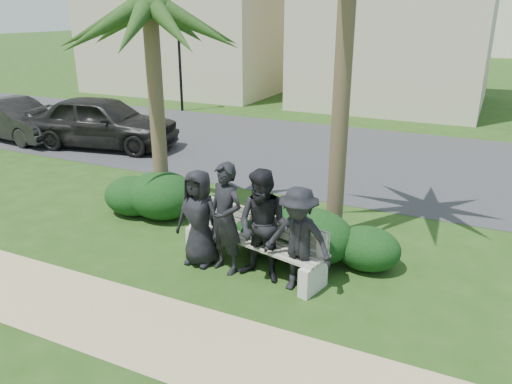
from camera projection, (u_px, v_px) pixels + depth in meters
ground at (237, 278)px, 8.39m from camera, size 160.00×160.00×0.00m
footpath at (176, 338)px, 6.86m from camera, size 30.00×1.60×0.01m
asphalt_street at (358, 158)px, 15.17m from camera, size 160.00×8.00×0.01m
stucco_bldg_left at (194, 21)px, 27.22m from camera, size 10.40×8.40×7.30m
stucco_bldg_right at (398, 23)px, 22.78m from camera, size 8.40×8.40×7.30m
street_lamp at (179, 42)px, 21.17m from camera, size 0.36×0.36×4.29m
park_bench at (253, 244)px, 8.63m from camera, size 2.81×1.21×0.94m
man_a at (199, 218)px, 8.61m from camera, size 0.86×0.57×1.73m
man_b at (226, 219)px, 8.32m from camera, size 0.80×0.64×1.93m
man_c at (263, 227)px, 8.04m from camera, size 0.98×0.79×1.91m
man_d at (298, 240)px, 7.77m from camera, size 1.15×0.69×1.74m
hedge_a at (133, 195)px, 10.92m from camera, size 1.32×1.09×0.86m
hedge_b at (162, 194)px, 10.72m from camera, size 1.58×1.30×1.03m
hedge_c at (272, 227)px, 9.16m from camera, size 1.48×1.22×0.96m
hedge_d at (312, 235)px, 8.84m from camera, size 1.51×1.24×0.98m
hedge_e at (367, 247)px, 8.63m from camera, size 1.16×0.96×0.76m
palm_left at (150, 9)px, 9.61m from camera, size 3.00×3.00×5.20m
car_a at (102, 122)px, 16.09m from camera, size 5.17×2.82×1.67m
car_b at (15, 119)px, 17.10m from camera, size 4.34×1.89×1.39m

